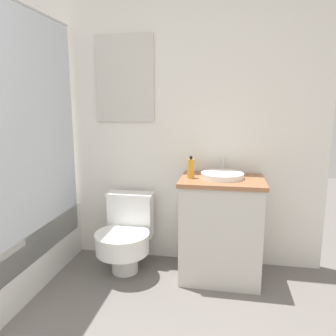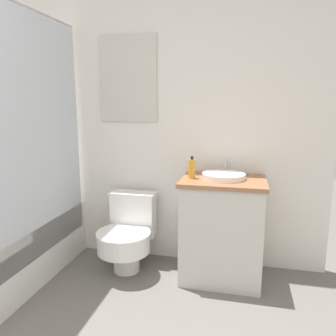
% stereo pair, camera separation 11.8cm
% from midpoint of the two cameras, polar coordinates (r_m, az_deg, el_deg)
% --- Properties ---
extents(wall_back, '(3.18, 0.07, 2.50)m').
position_cam_midpoint_polar(wall_back, '(2.83, -4.45, 9.29)').
color(wall_back, white).
rests_on(wall_back, ground_plane).
extents(shower_area, '(0.59, 1.34, 1.98)m').
position_cam_midpoint_polar(shower_area, '(2.79, -24.59, -12.13)').
color(shower_area, white).
rests_on(shower_area, ground_plane).
extents(toilet, '(0.43, 0.54, 0.61)m').
position_cam_midpoint_polar(toilet, '(2.75, -5.76, -11.23)').
color(toilet, white).
rests_on(toilet, ground_plane).
extents(vanity, '(0.63, 0.48, 0.79)m').
position_cam_midpoint_polar(vanity, '(2.60, 10.65, -10.45)').
color(vanity, beige).
rests_on(vanity, ground_plane).
extents(sink, '(0.32, 0.36, 0.13)m').
position_cam_midpoint_polar(sink, '(2.50, 11.01, -1.36)').
color(sink, white).
rests_on(sink, vanity).
extents(soap_bottle, '(0.05, 0.05, 0.17)m').
position_cam_midpoint_polar(soap_bottle, '(2.46, 5.55, -0.12)').
color(soap_bottle, gold).
rests_on(soap_bottle, vanity).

